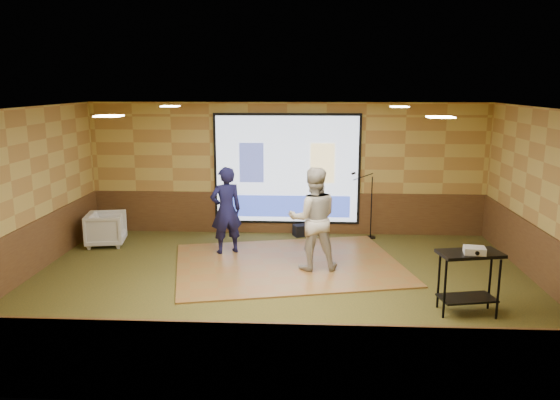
# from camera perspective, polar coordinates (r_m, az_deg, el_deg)

# --- Properties ---
(ground) EXTENTS (9.00, 9.00, 0.00)m
(ground) POSITION_cam_1_polar(r_m,az_deg,el_deg) (9.41, -0.16, -9.09)
(ground) COLOR #333D1C
(ground) RESTS_ON ground
(room_shell) EXTENTS (9.04, 7.04, 3.02)m
(room_shell) POSITION_cam_1_polar(r_m,az_deg,el_deg) (8.88, -0.17, 3.62)
(room_shell) COLOR tan
(room_shell) RESTS_ON ground
(wainscot_back) EXTENTS (9.00, 0.04, 0.95)m
(wainscot_back) POSITION_cam_1_polar(r_m,az_deg,el_deg) (12.60, 0.72, -1.36)
(wainscot_back) COLOR #4E2E1A
(wainscot_back) RESTS_ON ground
(wainscot_front) EXTENTS (9.00, 0.04, 0.95)m
(wainscot_front) POSITION_cam_1_polar(r_m,az_deg,el_deg) (6.06, -2.08, -16.76)
(wainscot_front) COLOR #4E2E1A
(wainscot_front) RESTS_ON ground
(wainscot_left) EXTENTS (0.04, 7.00, 0.95)m
(wainscot_left) POSITION_cam_1_polar(r_m,az_deg,el_deg) (10.49, -25.52, -5.32)
(wainscot_left) COLOR #4E2E1A
(wainscot_left) RESTS_ON ground
(wainscot_right) EXTENTS (0.04, 7.00, 0.95)m
(wainscot_right) POSITION_cam_1_polar(r_m,az_deg,el_deg) (10.06, 26.39, -6.12)
(wainscot_right) COLOR #4E2E1A
(wainscot_right) RESTS_ON ground
(projector_screen) EXTENTS (3.32, 0.06, 2.52)m
(projector_screen) POSITION_cam_1_polar(r_m,az_deg,el_deg) (12.36, 0.72, 3.11)
(projector_screen) COLOR black
(projector_screen) RESTS_ON room_shell
(downlight_nw) EXTENTS (0.32, 0.32, 0.02)m
(downlight_nw) POSITION_cam_1_polar(r_m,az_deg,el_deg) (10.91, -11.41, 9.58)
(downlight_nw) COLOR beige
(downlight_nw) RESTS_ON room_shell
(downlight_ne) EXTENTS (0.32, 0.32, 0.02)m
(downlight_ne) POSITION_cam_1_polar(r_m,az_deg,el_deg) (10.71, 12.39, 9.50)
(downlight_ne) COLOR beige
(downlight_ne) RESTS_ON room_shell
(downlight_sw) EXTENTS (0.32, 0.32, 0.02)m
(downlight_sw) POSITION_cam_1_polar(r_m,az_deg,el_deg) (7.76, -17.45, 8.37)
(downlight_sw) COLOR beige
(downlight_sw) RESTS_ON room_shell
(downlight_se) EXTENTS (0.32, 0.32, 0.02)m
(downlight_se) POSITION_cam_1_polar(r_m,az_deg,el_deg) (7.48, 16.42, 8.31)
(downlight_se) COLOR beige
(downlight_se) RESTS_ON room_shell
(dance_floor) EXTENTS (4.81, 4.05, 0.03)m
(dance_floor) POSITION_cam_1_polar(r_m,az_deg,el_deg) (10.51, 0.90, -6.71)
(dance_floor) COLOR olive
(dance_floor) RESTS_ON ground
(player_left) EXTENTS (0.76, 0.65, 1.76)m
(player_left) POSITION_cam_1_polar(r_m,az_deg,el_deg) (10.99, -5.66, -1.07)
(player_left) COLOR #14143F
(player_left) RESTS_ON dance_floor
(player_right) EXTENTS (1.00, 0.83, 1.90)m
(player_right) POSITION_cam_1_polar(r_m,az_deg,el_deg) (9.99, 3.49, -1.97)
(player_right) COLOR beige
(player_right) RESTS_ON dance_floor
(av_table) EXTENTS (0.92, 0.48, 0.96)m
(av_table) POSITION_cam_1_polar(r_m,az_deg,el_deg) (8.64, 19.14, -6.99)
(av_table) COLOR black
(av_table) RESTS_ON ground
(projector) EXTENTS (0.33, 0.29, 0.10)m
(projector) POSITION_cam_1_polar(r_m,az_deg,el_deg) (8.48, 19.66, -4.98)
(projector) COLOR silver
(projector) RESTS_ON av_table
(mic_stand) EXTENTS (0.59, 0.24, 1.50)m
(mic_stand) POSITION_cam_1_polar(r_m,az_deg,el_deg) (12.35, 9.23, -1.70)
(mic_stand) COLOR black
(mic_stand) RESTS_ON ground
(banquet_chair) EXTENTS (0.91, 0.89, 0.72)m
(banquet_chair) POSITION_cam_1_polar(r_m,az_deg,el_deg) (12.24, -17.71, -2.90)
(banquet_chair) COLOR gray
(banquet_chair) RESTS_ON ground
(duffel_bag) EXTENTS (0.49, 0.41, 0.26)m
(duffel_bag) POSITION_cam_1_polar(r_m,az_deg,el_deg) (12.45, 2.40, -3.17)
(duffel_bag) COLOR black
(duffel_bag) RESTS_ON ground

